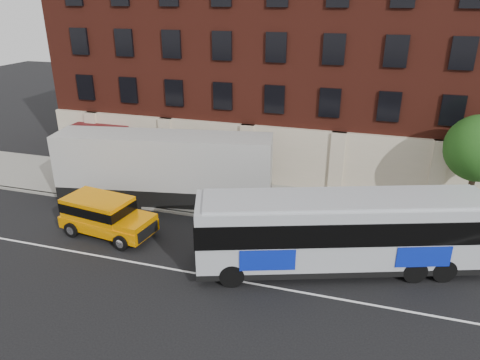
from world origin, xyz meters
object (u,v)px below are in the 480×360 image
(street_tree, at_px, (480,151))
(yellow_suv, at_px, (104,214))
(sign_pole, at_px, (92,179))
(shipping_container, at_px, (164,169))
(city_bus, at_px, (342,230))

(street_tree, bearing_deg, yellow_suv, -160.17)
(sign_pole, distance_m, shipping_container, 4.66)
(city_bus, relative_size, yellow_suv, 2.47)
(city_bus, bearing_deg, yellow_suv, -178.54)
(sign_pole, relative_size, shipping_container, 0.19)
(sign_pole, xyz_separation_m, street_tree, (22.04, 3.34, 2.96))
(sign_pole, height_order, yellow_suv, sign_pole)
(yellow_suv, relative_size, shipping_container, 0.41)
(sign_pole, relative_size, city_bus, 0.18)
(shipping_container, bearing_deg, street_tree, 6.80)
(yellow_suv, bearing_deg, sign_pole, 131.11)
(shipping_container, bearing_deg, yellow_suv, -106.16)
(street_tree, bearing_deg, city_bus, -134.71)
(yellow_suv, bearing_deg, shipping_container, 73.84)
(yellow_suv, bearing_deg, street_tree, 19.83)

